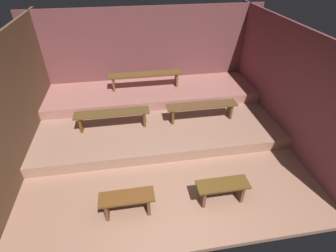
{
  "coord_description": "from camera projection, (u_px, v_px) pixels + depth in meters",
  "views": [
    {
      "loc": [
        -0.56,
        -2.26,
        3.54
      ],
      "look_at": [
        0.15,
        2.08,
        0.43
      ],
      "focal_mm": 27.5,
      "sensor_mm": 36.0,
      "label": 1
    }
  ],
  "objects": [
    {
      "name": "ground",
      "position": [
        160.0,
        140.0,
        5.76
      ],
      "size": [
        6.11,
        5.25,
        0.08
      ],
      "primitive_type": "cube",
      "color": "#976A55"
    },
    {
      "name": "wall_back",
      "position": [
        148.0,
        53.0,
        6.88
      ],
      "size": [
        6.11,
        0.06,
        2.33
      ],
      "primitive_type": "cube",
      "color": "brown",
      "rests_on": "ground"
    },
    {
      "name": "wall_left",
      "position": [
        14.0,
        103.0,
        4.7
      ],
      "size": [
        0.06,
        5.25,
        2.33
      ],
      "primitive_type": "cube",
      "color": "brown",
      "rests_on": "ground"
    },
    {
      "name": "wall_right",
      "position": [
        285.0,
        82.0,
        5.42
      ],
      "size": [
        0.06,
        5.25,
        2.33
      ],
      "primitive_type": "cube",
      "color": "brown",
      "rests_on": "ground"
    },
    {
      "name": "platform_lower",
      "position": [
        156.0,
        117.0,
        6.25
      ],
      "size": [
        5.31,
        3.01,
        0.23
      ],
      "primitive_type": "cube",
      "color": "#986E5B",
      "rests_on": "ground"
    },
    {
      "name": "platform_middle",
      "position": [
        152.0,
        93.0,
        6.75
      ],
      "size": [
        5.31,
        1.42,
        0.23
      ],
      "primitive_type": "cube",
      "color": "#A1675D",
      "rests_on": "platform_lower"
    },
    {
      "name": "bench_floor_left",
      "position": [
        127.0,
        201.0,
        4.0
      ],
      "size": [
        0.85,
        0.3,
        0.39
      ],
      "color": "brown",
      "rests_on": "ground"
    },
    {
      "name": "bench_floor_right",
      "position": [
        222.0,
        189.0,
        4.2
      ],
      "size": [
        0.85,
        0.3,
        0.39
      ],
      "color": "#573B16",
      "rests_on": "ground"
    },
    {
      "name": "bench_lower_left",
      "position": [
        112.0,
        115.0,
        5.52
      ],
      "size": [
        1.59,
        0.3,
        0.39
      ],
      "color": "brown",
      "rests_on": "platform_lower"
    },
    {
      "name": "bench_lower_right",
      "position": [
        202.0,
        108.0,
        5.78
      ],
      "size": [
        1.59,
        0.3,
        0.39
      ],
      "color": "brown",
      "rests_on": "platform_lower"
    },
    {
      "name": "bench_middle_center",
      "position": [
        145.0,
        76.0,
        6.58
      ],
      "size": [
        1.87,
        0.3,
        0.39
      ],
      "color": "brown",
      "rests_on": "platform_middle"
    }
  ]
}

